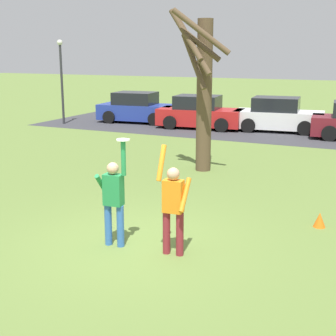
# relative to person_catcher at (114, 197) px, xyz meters

# --- Properties ---
(ground_plane) EXTENTS (120.00, 120.00, 0.00)m
(ground_plane) POSITION_rel_person_catcher_xyz_m (0.32, 0.21, -0.98)
(ground_plane) COLOR olive
(person_catcher) EXTENTS (0.55, 0.49, 2.08)m
(person_catcher) POSITION_rel_person_catcher_xyz_m (0.00, 0.00, 0.00)
(person_catcher) COLOR #3366B7
(person_catcher) RESTS_ON ground_plane
(person_defender) EXTENTS (0.56, 0.49, 2.04)m
(person_defender) POSITION_rel_person_catcher_xyz_m (1.20, 0.09, -0.00)
(person_defender) COLOR maroon
(person_defender) RESTS_ON ground_plane
(frisbee_disc) EXTENTS (0.24, 0.24, 0.02)m
(frisbee_disc) POSITION_rel_person_catcher_xyz_m (0.22, 0.02, 1.11)
(frisbee_disc) COLOR white
(frisbee_disc) RESTS_ON person_catcher
(parked_car_blue) EXTENTS (4.26, 2.36, 1.59)m
(parked_car_blue) POSITION_rel_person_catcher_xyz_m (-7.67, 15.05, -0.25)
(parked_car_blue) COLOR #233893
(parked_car_blue) RESTS_ON ground_plane
(parked_car_red) EXTENTS (4.26, 2.36, 1.59)m
(parked_car_red) POSITION_rel_person_catcher_xyz_m (-3.93, 14.57, -0.25)
(parked_car_red) COLOR red
(parked_car_red) RESTS_ON ground_plane
(parked_car_white) EXTENTS (4.26, 2.36, 1.59)m
(parked_car_white) POSITION_rel_person_catcher_xyz_m (-0.23, 15.25, -0.25)
(parked_car_white) COLOR white
(parked_car_white) RESTS_ON ground_plane
(parking_strip) EXTENTS (27.98, 6.40, 0.01)m
(parking_strip) POSITION_rel_person_catcher_xyz_m (1.71, 14.88, -0.98)
(parking_strip) COLOR #38383D
(parking_strip) RESTS_ON ground_plane
(bare_tree_tall) EXTENTS (2.01, 1.28, 4.89)m
(bare_tree_tall) POSITION_rel_person_catcher_xyz_m (-0.67, 6.34, 1.64)
(bare_tree_tall) COLOR brown
(bare_tree_tall) RESTS_ON ground_plane
(lamppost_by_lot) EXTENTS (0.28, 0.28, 4.26)m
(lamppost_by_lot) POSITION_rel_person_catcher_xyz_m (-10.87, 12.88, 1.60)
(lamppost_by_lot) COLOR #2D2D33
(lamppost_by_lot) RESTS_ON ground_plane
(field_cone_orange) EXTENTS (0.26, 0.26, 0.32)m
(field_cone_orange) POSITION_rel_person_catcher_xyz_m (3.45, 2.71, -0.82)
(field_cone_orange) COLOR orange
(field_cone_orange) RESTS_ON ground_plane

